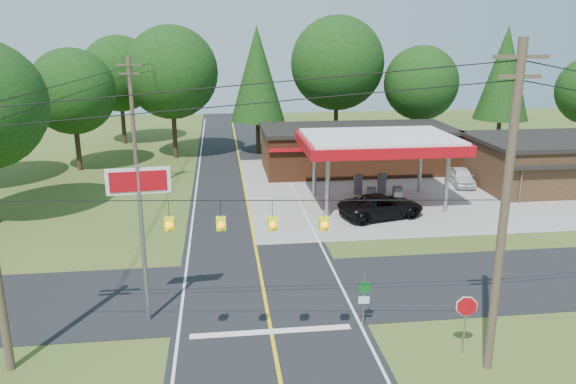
{
  "coord_description": "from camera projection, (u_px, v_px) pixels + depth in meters",
  "views": [
    {
      "loc": [
        -1.81,
        -23.68,
        11.63
      ],
      "look_at": [
        2.0,
        7.0,
        2.8
      ],
      "focal_mm": 35.0,
      "sensor_mm": 36.0,
      "label": 1
    }
  ],
  "objects": [
    {
      "name": "main_highway",
      "position": [
        264.0,
        292.0,
        26.0
      ],
      "size": [
        8.0,
        120.0,
        0.02
      ],
      "primitive_type": "cube",
      "color": "black",
      "rests_on": "ground"
    },
    {
      "name": "suv_car",
      "position": [
        382.0,
        206.0,
        36.34
      ],
      "size": [
        6.69,
        6.69,
        1.54
      ],
      "primitive_type": "imported",
      "rotation": [
        0.0,
        0.0,
        1.81
      ],
      "color": "black",
      "rests_on": "ground"
    },
    {
      "name": "big_stop_sign",
      "position": [
        140.0,
        208.0,
        22.14
      ],
      "size": [
        2.47,
        0.35,
        6.67
      ],
      "color": "gray",
      "rests_on": "ground"
    },
    {
      "name": "gas_canopy",
      "position": [
        379.0,
        144.0,
        38.31
      ],
      "size": [
        10.6,
        7.4,
        4.88
      ],
      "color": "gray",
      "rests_on": "ground"
    },
    {
      "name": "overhead_beacons",
      "position": [
        246.0,
        203.0,
        18.46
      ],
      "size": [
        17.04,
        2.04,
        1.03
      ],
      "color": "black",
      "rests_on": "ground"
    },
    {
      "name": "cross_road",
      "position": [
        264.0,
        292.0,
        26.0
      ],
      "size": [
        70.0,
        7.0,
        0.02
      ],
      "primitive_type": "cube",
      "color": "black",
      "rests_on": "ground"
    },
    {
      "name": "route_sign_post",
      "position": [
        364.0,
        296.0,
        22.73
      ],
      "size": [
        0.46,
        0.1,
        2.23
      ],
      "color": "gray",
      "rests_on": "ground"
    },
    {
      "name": "octagonal_stop_sign",
      "position": [
        466.0,
        311.0,
        20.62
      ],
      "size": [
        0.81,
        0.21,
        2.35
      ],
      "color": "gray",
      "rests_on": "ground"
    },
    {
      "name": "lane_center_yellow",
      "position": [
        264.0,
        292.0,
        26.0
      ],
      "size": [
        0.15,
        110.0,
        0.0
      ],
      "primitive_type": "cube",
      "color": "yellow",
      "rests_on": "main_highway"
    },
    {
      "name": "utility_pole_near_right",
      "position": [
        504.0,
        210.0,
        18.58
      ],
      "size": [
        1.8,
        0.3,
        11.5
      ],
      "color": "#473828",
      "rests_on": "ground"
    },
    {
      "name": "utility_pole_far_left",
      "position": [
        133.0,
        124.0,
        40.81
      ],
      "size": [
        1.8,
        0.3,
        10.0
      ],
      "color": "#473828",
      "rests_on": "ground"
    },
    {
      "name": "treeline_backdrop",
      "position": [
        249.0,
        83.0,
        46.96
      ],
      "size": [
        70.27,
        51.59,
        13.3
      ],
      "color": "#332316",
      "rests_on": "ground"
    },
    {
      "name": "convenience_store",
      "position": [
        357.0,
        149.0,
        48.6
      ],
      "size": [
        16.4,
        7.55,
        3.8
      ],
      "color": "brown",
      "rests_on": "ground"
    },
    {
      "name": "ground",
      "position": [
        264.0,
        292.0,
        26.01
      ],
      "size": [
        120.0,
        120.0,
        0.0
      ],
      "primitive_type": "plane",
      "color": "#384F1C",
      "rests_on": "ground"
    },
    {
      "name": "utility_pole_north",
      "position": [
        172.0,
        102.0,
        57.33
      ],
      "size": [
        0.3,
        0.3,
        9.5
      ],
      "color": "#473828",
      "rests_on": "ground"
    },
    {
      "name": "sedan_car",
      "position": [
        462.0,
        177.0,
        44.06
      ],
      "size": [
        4.62,
        4.62,
        1.35
      ],
      "primitive_type": "imported",
      "rotation": [
        0.0,
        0.0,
        -0.18
      ],
      "color": "white",
      "rests_on": "ground"
    }
  ]
}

